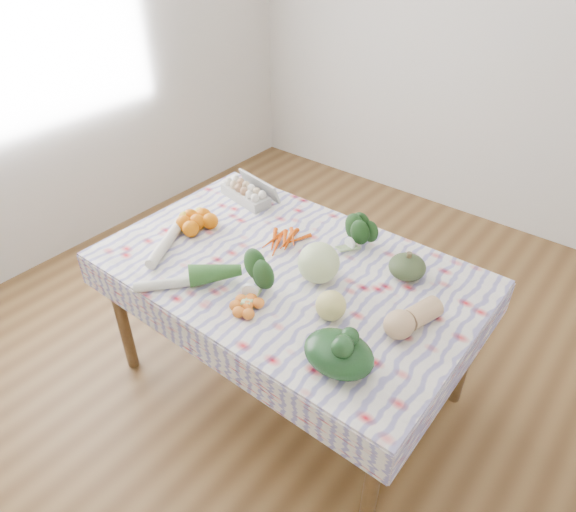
# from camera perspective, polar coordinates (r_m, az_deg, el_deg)

# --- Properties ---
(ground) EXTENTS (4.50, 4.50, 0.00)m
(ground) POSITION_cam_1_polar(r_m,az_deg,el_deg) (2.82, -0.00, -13.62)
(ground) COLOR brown
(ground) RESTS_ON ground
(wall_back) EXTENTS (4.00, 0.04, 2.80)m
(wall_back) POSITION_cam_1_polar(r_m,az_deg,el_deg) (3.92, 22.78, 22.55)
(wall_back) COLOR silver
(wall_back) RESTS_ON ground
(dining_table) EXTENTS (1.60, 1.00, 0.75)m
(dining_table) POSITION_cam_1_polar(r_m,az_deg,el_deg) (2.34, -0.00, -2.80)
(dining_table) COLOR brown
(dining_table) RESTS_ON ground
(tablecloth) EXTENTS (1.66, 1.06, 0.01)m
(tablecloth) POSITION_cam_1_polar(r_m,az_deg,el_deg) (2.29, -0.00, -1.29)
(tablecloth) COLOR white
(tablecloth) RESTS_ON dining_table
(egg_carton) EXTENTS (0.32, 0.17, 0.08)m
(egg_carton) POSITION_cam_1_polar(r_m,az_deg,el_deg) (2.78, -4.76, 6.94)
(egg_carton) COLOR #B3B3AD
(egg_carton) RESTS_ON tablecloth
(carrot_bunch) EXTENTS (0.22, 0.20, 0.04)m
(carrot_bunch) POSITION_cam_1_polar(r_m,az_deg,el_deg) (2.42, -0.62, 1.72)
(carrot_bunch) COLOR #D44404
(carrot_bunch) RESTS_ON tablecloth
(kale_bunch) EXTENTS (0.18, 0.17, 0.14)m
(kale_bunch) POSITION_cam_1_polar(r_m,az_deg,el_deg) (2.40, 7.78, 2.37)
(kale_bunch) COLOR #173B14
(kale_bunch) RESTS_ON tablecloth
(kabocha_squash) EXTENTS (0.20, 0.20, 0.11)m
(kabocha_squash) POSITION_cam_1_polar(r_m,az_deg,el_deg) (2.26, 13.11, -1.17)
(kabocha_squash) COLOR #374827
(kabocha_squash) RESTS_ON tablecloth
(cabbage) EXTENTS (0.22, 0.22, 0.18)m
(cabbage) POSITION_cam_1_polar(r_m,az_deg,el_deg) (2.17, 3.43, -0.76)
(cabbage) COLOR #C3DA94
(cabbage) RESTS_ON tablecloth
(butternut_squash) EXTENTS (0.18, 0.28, 0.12)m
(butternut_squash) POSITION_cam_1_polar(r_m,az_deg,el_deg) (2.01, 13.64, -6.51)
(butternut_squash) COLOR tan
(butternut_squash) RESTS_ON tablecloth
(orange_cluster) EXTENTS (0.30, 0.30, 0.08)m
(orange_cluster) POSITION_cam_1_polar(r_m,az_deg,el_deg) (2.56, -10.07, 3.76)
(orange_cluster) COLOR orange
(orange_cluster) RESTS_ON tablecloth
(broccoli) EXTENTS (0.22, 0.22, 0.12)m
(broccoli) POSITION_cam_1_polar(r_m,az_deg,el_deg) (2.12, -3.82, -2.61)
(broccoli) COLOR #1F4A1C
(broccoli) RESTS_ON tablecloth
(mandarin_cluster) EXTENTS (0.19, 0.19, 0.05)m
(mandarin_cluster) POSITION_cam_1_polar(r_m,az_deg,el_deg) (2.06, -4.56, -5.49)
(mandarin_cluster) COLOR orange
(mandarin_cluster) RESTS_ON tablecloth
(grapefruit) EXTENTS (0.15, 0.15, 0.12)m
(grapefruit) POSITION_cam_1_polar(r_m,az_deg,el_deg) (2.00, 4.78, -5.51)
(grapefruit) COLOR #D9CF6F
(grapefruit) RESTS_ON tablecloth
(spinach_bag) EXTENTS (0.31, 0.28, 0.12)m
(spinach_bag) POSITION_cam_1_polar(r_m,az_deg,el_deg) (1.83, 5.65, -10.74)
(spinach_bag) COLOR black
(spinach_bag) RESTS_ON tablecloth
(daikon) EXTENTS (0.21, 0.35, 0.05)m
(daikon) POSITION_cam_1_polar(r_m,az_deg,el_deg) (2.46, -13.40, 1.40)
(daikon) COLOR beige
(daikon) RESTS_ON tablecloth
(leek) EXTENTS (0.32, 0.37, 0.05)m
(leek) POSITION_cam_1_polar(r_m,az_deg,el_deg) (2.21, -11.13, -2.75)
(leek) COLOR beige
(leek) RESTS_ON tablecloth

